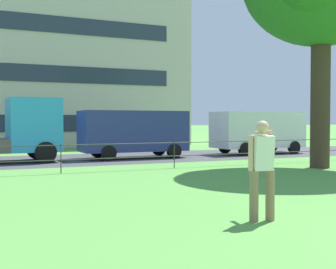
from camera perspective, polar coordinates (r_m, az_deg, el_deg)
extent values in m
cube|color=#424247|center=(21.47, -5.00, -2.96)|extent=(80.00, 6.50, 0.01)
cylinder|color=#333833|center=(15.38, -13.60, -3.02)|extent=(0.04, 0.04, 1.00)
cylinder|color=#333833|center=(16.67, 0.81, -2.61)|extent=(0.04, 0.04, 1.00)
cylinder|color=#333833|center=(18.83, 12.53, -2.14)|extent=(0.04, 0.04, 1.00)
cylinder|color=#333833|center=(16.67, 0.81, -2.78)|extent=(33.72, 0.03, 0.03)
cylinder|color=#333833|center=(16.64, 0.81, -1.06)|extent=(33.72, 0.03, 0.03)
cylinder|color=#423023|center=(17.64, 18.99, 4.80)|extent=(0.72, 0.72, 5.47)
cylinder|color=#846B4C|center=(7.98, 10.99, -7.78)|extent=(0.16, 0.16, 0.91)
cylinder|color=#846B4C|center=(8.14, 12.99, -7.61)|extent=(0.16, 0.16, 0.91)
cube|color=silver|center=(7.97, 12.03, -2.30)|extent=(0.39, 0.32, 0.63)
sphere|color=tan|center=(7.95, 12.05, 0.97)|extent=(0.22, 0.22, 0.22)
cylinder|color=tan|center=(8.32, 12.20, 0.19)|extent=(0.16, 0.63, 0.13)
cylinder|color=tan|center=(7.86, 10.60, -2.38)|extent=(0.09, 0.09, 0.62)
cube|color=#2D99D1|center=(20.18, -16.92, 1.21)|extent=(2.17, 2.36, 2.30)
cube|color=#283342|center=(20.34, -14.44, 2.20)|extent=(0.18, 1.84, 0.87)
cylinder|color=black|center=(21.31, -16.50, -1.86)|extent=(0.91, 0.33, 0.90)
cylinder|color=black|center=(19.23, -15.47, -2.23)|extent=(0.91, 0.33, 0.90)
cube|color=navy|center=(21.12, -4.47, 0.46)|extent=(5.00, 1.96, 1.90)
cube|color=#283342|center=(21.87, 0.47, 1.38)|extent=(0.12, 1.67, 0.76)
cylinder|color=black|center=(22.64, -1.20, -1.85)|extent=(0.68, 0.24, 0.68)
cylinder|color=black|center=(20.95, 0.79, -2.15)|extent=(0.68, 0.24, 0.68)
cylinder|color=black|center=(21.60, -9.05, -2.05)|extent=(0.68, 0.24, 0.68)
cylinder|color=black|center=(19.82, -7.64, -2.39)|extent=(0.68, 0.24, 0.68)
cube|color=white|center=(24.44, 11.47, 0.61)|extent=(5.04, 2.06, 1.90)
cube|color=#283342|center=(25.68, 15.05, 1.38)|extent=(0.15, 1.67, 0.76)
cylinder|color=black|center=(26.25, 13.21, -1.40)|extent=(0.68, 0.25, 0.68)
cylinder|color=black|center=(24.82, 15.89, -1.60)|extent=(0.68, 0.25, 0.68)
cylinder|color=black|center=(24.39, 7.32, -1.61)|extent=(0.68, 0.25, 0.68)
cylinder|color=black|center=(22.84, 9.84, -1.85)|extent=(0.68, 0.25, 0.68)
cube|color=beige|center=(36.96, -20.59, 11.43)|extent=(25.57, 13.75, 16.09)
cube|color=#283342|center=(29.54, -19.63, 1.36)|extent=(21.48, 0.06, 1.10)
cube|color=#283342|center=(29.70, -19.70, 7.58)|extent=(21.48, 0.06, 1.10)
cube|color=#283342|center=(30.20, -19.76, 13.66)|extent=(21.48, 0.06, 1.10)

